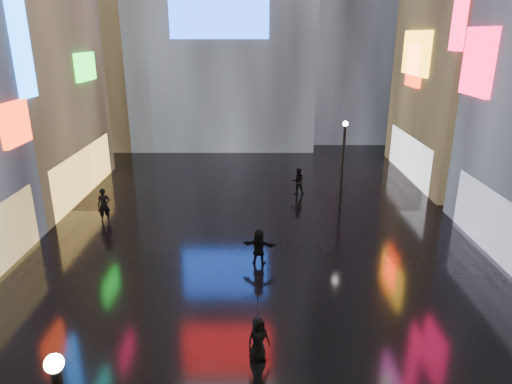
{
  "coord_description": "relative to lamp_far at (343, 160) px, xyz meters",
  "views": [
    {
      "loc": [
        0.03,
        -2.01,
        9.85
      ],
      "look_at": [
        0.0,
        12.0,
        5.0
      ],
      "focal_mm": 32.0,
      "sensor_mm": 36.0,
      "label": 1
    }
  ],
  "objects": [
    {
      "name": "ground",
      "position": [
        -5.07,
        -3.75,
        -2.94
      ],
      "size": [
        140.0,
        140.0,
        0.0
      ],
      "primitive_type": "plane",
      "color": "black",
      "rests_on": "ground"
    },
    {
      "name": "umbrella_2",
      "position": [
        -4.99,
        -13.71,
        -0.97
      ],
      "size": [
        1.29,
        1.28,
        0.89
      ],
      "primitive_type": "imported",
      "rotation": [
        0.0,
        0.0,
        1.17
      ],
      "color": "black",
      "rests_on": "pedestrian_4"
    },
    {
      "name": "pedestrian_7",
      "position": [
        -2.38,
        2.34,
        -2.08
      ],
      "size": [
        0.87,
        0.69,
        1.74
      ],
      "primitive_type": "imported",
      "rotation": [
        0.0,
        0.0,
        3.19
      ],
      "color": "black",
      "rests_on": "ground"
    },
    {
      "name": "pedestrian_5",
      "position": [
        -4.95,
        -7.25,
        -2.11
      ],
      "size": [
        1.62,
        0.78,
        1.67
      ],
      "primitive_type": "imported",
      "rotation": [
        0.0,
        0.0,
        2.95
      ],
      "color": "black",
      "rests_on": "ground"
    },
    {
      "name": "lamp_far",
      "position": [
        0.0,
        0.0,
        0.0
      ],
      "size": [
        0.3,
        0.3,
        5.2
      ],
      "color": "black",
      "rests_on": "ground"
    },
    {
      "name": "pedestrian_6",
      "position": [
        -13.45,
        -2.34,
        -1.99
      ],
      "size": [
        0.76,
        0.56,
        1.91
      ],
      "primitive_type": "imported",
      "rotation": [
        0.0,
        0.0,
        0.16
      ],
      "color": "black",
      "rests_on": "ground"
    },
    {
      "name": "pedestrian_4",
      "position": [
        -4.99,
        -13.71,
        -2.18
      ],
      "size": [
        0.89,
        0.78,
        1.53
      ],
      "primitive_type": "imported",
      "rotation": [
        0.0,
        0.0,
        0.48
      ],
      "color": "black",
      "rests_on": "ground"
    }
  ]
}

